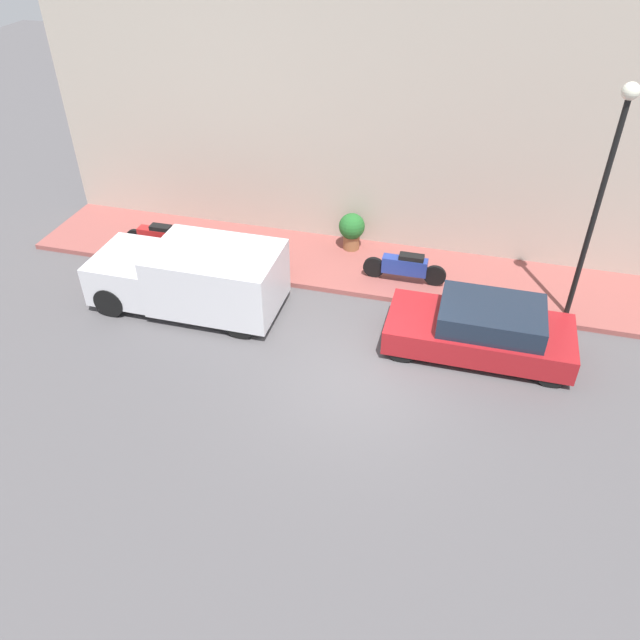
{
  "coord_description": "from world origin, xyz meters",
  "views": [
    {
      "loc": [
        -9.74,
        -1.77,
        8.88
      ],
      "look_at": [
        1.06,
        1.13,
        0.6
      ],
      "focal_mm": 35.0,
      "sensor_mm": 36.0,
      "label": 1
    }
  ],
  "objects": [
    {
      "name": "ground_plane",
      "position": [
        0.0,
        0.0,
        0.0
      ],
      "size": [
        60.0,
        60.0,
        0.0
      ],
      "primitive_type": "plane",
      "color": "#514F51"
    },
    {
      "name": "sidewalk",
      "position": [
        4.37,
        0.0,
        0.07
      ],
      "size": [
        2.7,
        19.96,
        0.13
      ],
      "color": "#934C47",
      "rests_on": "ground_plane"
    },
    {
      "name": "building_facade",
      "position": [
        5.87,
        0.0,
        3.7
      ],
      "size": [
        0.3,
        19.96,
        7.4
      ],
      "color": "#B2A899",
      "rests_on": "ground_plane"
    },
    {
      "name": "parked_car",
      "position": [
        1.66,
        -2.39,
        0.6
      ],
      "size": [
        1.8,
        4.03,
        1.23
      ],
      "color": "maroon",
      "rests_on": "ground_plane"
    },
    {
      "name": "delivery_van",
      "position": [
        1.63,
        4.5,
        0.85
      ],
      "size": [
        2.01,
        4.56,
        1.64
      ],
      "color": "silver",
      "rests_on": "ground_plane"
    },
    {
      "name": "motorcycle_blue",
      "position": [
        3.88,
        -0.35,
        0.56
      ],
      "size": [
        0.3,
        2.13,
        0.78
      ],
      "color": "navy",
      "rests_on": "sidewalk"
    },
    {
      "name": "motorcycle_red",
      "position": [
        3.56,
        6.37,
        0.59
      ],
      "size": [
        0.3,
        1.96,
        0.84
      ],
      "color": "#B21E1E",
      "rests_on": "sidewalk"
    },
    {
      "name": "scooter_silver",
      "position": [
        3.4,
        3.64,
        0.59
      ],
      "size": [
        0.3,
        2.09,
        0.84
      ],
      "color": "#B7B7BF",
      "rests_on": "sidewalk"
    },
    {
      "name": "streetlamp",
      "position": [
        3.46,
        -4.33,
        3.64
      ],
      "size": [
        0.35,
        0.35,
        5.38
      ],
      "color": "black",
      "rests_on": "sidewalk"
    },
    {
      "name": "potted_plant",
      "position": [
        5.16,
        1.33,
        0.73
      ],
      "size": [
        0.71,
        0.71,
        1.04
      ],
      "color": "brown",
      "rests_on": "sidewalk"
    }
  ]
}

